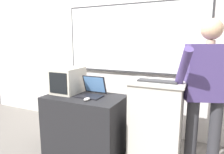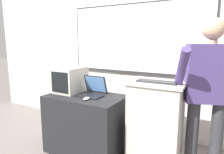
# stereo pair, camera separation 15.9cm
# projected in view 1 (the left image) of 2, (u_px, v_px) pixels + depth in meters

# --- Properties ---
(back_wall) EXTENTS (6.40, 0.17, 2.85)m
(back_wall) POSITION_uv_depth(u_px,v_px,m) (137.00, 41.00, 3.07)
(back_wall) COLOR silver
(back_wall) RESTS_ON ground_plane
(lectern_podium) EXTENTS (0.61, 0.44, 0.99)m
(lectern_podium) POSITION_uv_depth(u_px,v_px,m) (156.00, 123.00, 2.30)
(lectern_podium) COLOR #BCB7AD
(lectern_podium) RESTS_ON ground_plane
(side_desk) EXTENTS (0.97, 0.59, 0.75)m
(side_desk) POSITION_uv_depth(u_px,v_px,m) (85.00, 125.00, 2.56)
(side_desk) COLOR black
(side_desk) RESTS_ON ground_plane
(person_presenter) EXTENTS (0.63, 0.66, 1.66)m
(person_presenter) POSITION_uv_depth(u_px,v_px,m) (207.00, 85.00, 2.13)
(person_presenter) COLOR #333338
(person_presenter) RESTS_ON ground_plane
(laptop) EXTENTS (0.32, 0.29, 0.24)m
(laptop) POSITION_uv_depth(u_px,v_px,m) (92.00, 90.00, 2.51)
(laptop) COLOR black
(laptop) RESTS_ON side_desk
(wireless_keyboard) EXTENTS (0.42, 0.14, 0.02)m
(wireless_keyboard) POSITION_uv_depth(u_px,v_px,m) (157.00, 81.00, 2.16)
(wireless_keyboard) COLOR #2D2D30
(wireless_keyboard) RESTS_ON lectern_podium
(computer_mouse_by_laptop) EXTENTS (0.06, 0.10, 0.03)m
(computer_mouse_by_laptop) POSITION_uv_depth(u_px,v_px,m) (87.00, 99.00, 2.30)
(computer_mouse_by_laptop) COLOR silver
(computer_mouse_by_laptop) RESTS_ON side_desk
(crt_monitor) EXTENTS (0.32, 0.41, 0.33)m
(crt_monitor) POSITION_uv_depth(u_px,v_px,m) (68.00, 80.00, 2.64)
(crt_monitor) COLOR #BCB7A8
(crt_monitor) RESTS_ON side_desk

